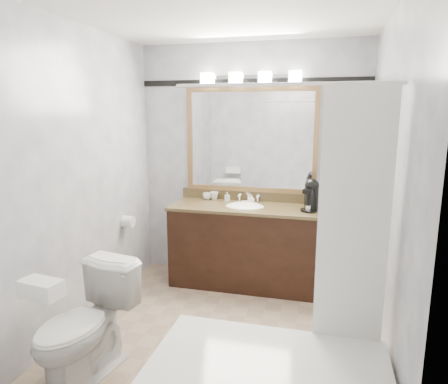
% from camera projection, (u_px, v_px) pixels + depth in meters
% --- Properties ---
extents(room, '(2.42, 2.62, 2.52)m').
position_uv_depth(room, '(219.00, 185.00, 3.04)').
color(room, tan).
rests_on(room, ground).
extents(vanity, '(1.53, 0.58, 0.97)m').
position_uv_depth(vanity, '(245.00, 244.00, 4.17)').
color(vanity, black).
rests_on(vanity, ground).
extents(mirror, '(1.40, 0.04, 1.10)m').
position_uv_depth(mirror, '(251.00, 140.00, 4.21)').
color(mirror, '#987144').
rests_on(mirror, room).
extents(vanity_light_bar, '(1.02, 0.14, 0.12)m').
position_uv_depth(vanity_light_bar, '(250.00, 78.00, 4.03)').
color(vanity_light_bar, silver).
rests_on(vanity_light_bar, room).
extents(accent_stripe, '(2.40, 0.01, 0.06)m').
position_uv_depth(accent_stripe, '(252.00, 82.00, 4.10)').
color(accent_stripe, black).
rests_on(accent_stripe, room).
extents(tp_roll, '(0.11, 0.12, 0.12)m').
position_uv_depth(tp_roll, '(128.00, 222.00, 4.06)').
color(tp_roll, white).
rests_on(tp_roll, room).
extents(toilet, '(0.57, 0.82, 0.77)m').
position_uv_depth(toilet, '(84.00, 326.00, 2.68)').
color(toilet, white).
rests_on(toilet, ground).
extents(tissue_box, '(0.26, 0.16, 0.10)m').
position_uv_depth(tissue_box, '(41.00, 288.00, 2.24)').
color(tissue_box, white).
rests_on(tissue_box, toilet).
extents(coffee_maker, '(0.17, 0.20, 0.31)m').
position_uv_depth(coffee_maker, '(311.00, 194.00, 3.87)').
color(coffee_maker, black).
rests_on(coffee_maker, vanity).
extents(cup_left, '(0.12, 0.12, 0.07)m').
position_uv_depth(cup_left, '(207.00, 196.00, 4.38)').
color(cup_left, white).
rests_on(cup_left, vanity).
extents(cup_right, '(0.11, 0.11, 0.09)m').
position_uv_depth(cup_right, '(214.00, 196.00, 4.37)').
color(cup_right, white).
rests_on(cup_right, vanity).
extents(soap_bottle_a, '(0.05, 0.06, 0.10)m').
position_uv_depth(soap_bottle_a, '(227.00, 197.00, 4.30)').
color(soap_bottle_a, white).
rests_on(soap_bottle_a, vanity).
extents(soap_bottle_b, '(0.07, 0.07, 0.09)m').
position_uv_depth(soap_bottle_b, '(251.00, 199.00, 4.20)').
color(soap_bottle_b, white).
rests_on(soap_bottle_b, vanity).
extents(soap_bar, '(0.09, 0.08, 0.03)m').
position_uv_depth(soap_bar, '(246.00, 202.00, 4.20)').
color(soap_bar, beige).
rests_on(soap_bar, vanity).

